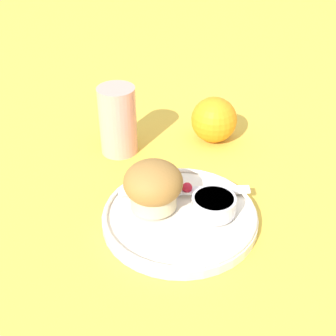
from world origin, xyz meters
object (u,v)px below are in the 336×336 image
(muffin, at_px, (153,186))
(juice_glass, at_px, (118,121))
(butter_knife, at_px, (184,191))
(orange_fruit, at_px, (214,120))

(muffin, xyz_separation_m, juice_glass, (-0.09, 0.16, 0.00))
(muffin, distance_m, butter_knife, 0.06)
(muffin, height_order, butter_knife, muffin)
(muffin, xyz_separation_m, butter_knife, (0.04, 0.03, -0.03))
(muffin, bearing_deg, orange_fruit, 72.89)
(muffin, bearing_deg, butter_knife, 42.83)
(orange_fruit, bearing_deg, juice_glass, -159.03)
(muffin, distance_m, juice_glass, 0.18)
(muffin, relative_size, orange_fruit, 1.02)
(butter_knife, relative_size, orange_fruit, 2.37)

